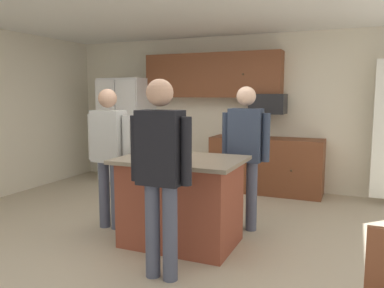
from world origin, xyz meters
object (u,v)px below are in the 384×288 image
at_px(glass_dark_ale, 146,153).
at_px(kitchen_island, 181,200).
at_px(person_guest_left, 109,149).
at_px(glass_stout_tall, 187,157).
at_px(refrigerator, 127,130).
at_px(glass_pilsner, 164,148).
at_px(person_guest_right, 245,148).
at_px(person_guest_by_door, 161,166).
at_px(microwave_over_range, 268,104).

bearing_deg(glass_dark_ale, kitchen_island, 39.09).
bearing_deg(person_guest_left, glass_stout_tall, -12.28).
height_order(refrigerator, kitchen_island, refrigerator).
relative_size(kitchen_island, glass_pilsner, 9.71).
bearing_deg(glass_pilsner, glass_dark_ale, -90.06).
relative_size(person_guest_right, glass_dark_ale, 13.22).
distance_m(kitchen_island, person_guest_left, 1.11).
bearing_deg(glass_stout_tall, kitchen_island, 123.89).
bearing_deg(glass_stout_tall, person_guest_left, 161.09).
bearing_deg(kitchen_island, person_guest_by_door, -77.58).
distance_m(kitchen_island, glass_stout_tall, 0.64).
bearing_deg(refrigerator, glass_dark_ale, -54.10).
distance_m(refrigerator, kitchen_island, 3.36).
relative_size(refrigerator, person_guest_by_door, 1.09).
height_order(refrigerator, glass_stout_tall, refrigerator).
height_order(person_guest_right, glass_stout_tall, person_guest_right).
bearing_deg(microwave_over_range, person_guest_left, -118.75).
relative_size(person_guest_right, glass_pilsner, 12.68).
bearing_deg(glass_stout_tall, refrigerator, 131.42).
relative_size(microwave_over_range, glass_stout_tall, 3.94).
bearing_deg(person_guest_right, refrigerator, -86.65).
bearing_deg(glass_pilsner, person_guest_left, -175.13).
bearing_deg(person_guest_right, person_guest_by_door, 23.56).
xyz_separation_m(refrigerator, microwave_over_range, (2.60, 0.12, 0.50)).
bearing_deg(kitchen_island, glass_pilsner, 148.35).
distance_m(kitchen_island, person_guest_by_door, 0.97).
distance_m(person_guest_left, glass_stout_tall, 1.25).
xyz_separation_m(person_guest_right, person_guest_by_door, (-0.33, -1.50, 0.03)).
bearing_deg(glass_dark_ale, person_guest_right, 49.49).
height_order(person_guest_right, glass_pilsner, person_guest_right).
distance_m(microwave_over_range, person_guest_right, 1.95).
relative_size(microwave_over_range, person_guest_left, 0.34).
xyz_separation_m(person_guest_right, glass_stout_tall, (-0.31, -0.99, 0.03)).
xyz_separation_m(refrigerator, person_guest_right, (2.74, -1.77, 0.03)).
distance_m(microwave_over_range, glass_pilsner, 2.53).
relative_size(glass_pilsner, glass_stout_tall, 0.94).
bearing_deg(glass_pilsner, glass_stout_tall, -44.18).
xyz_separation_m(person_guest_by_door, glass_dark_ale, (-0.46, 0.57, -0.00)).
relative_size(person_guest_right, person_guest_by_door, 0.98).
height_order(refrigerator, person_guest_right, refrigerator).
bearing_deg(microwave_over_range, glass_stout_tall, -93.37).
xyz_separation_m(refrigerator, person_guest_left, (1.25, -2.35, 0.02)).
bearing_deg(person_guest_left, person_guest_by_door, -31.47).
bearing_deg(person_guest_left, refrigerator, 124.57).
bearing_deg(person_guest_by_door, glass_dark_ale, 26.63).
relative_size(microwave_over_range, person_guest_right, 0.33).
bearing_deg(kitchen_island, glass_dark_ale, -140.91).
bearing_deg(person_guest_right, glass_pilsner, -20.49).
distance_m(refrigerator, person_guest_left, 2.66).
relative_size(kitchen_island, glass_stout_tall, 9.13).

